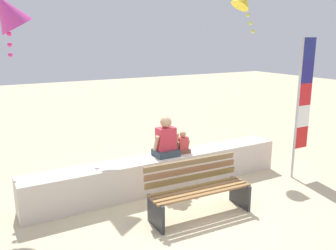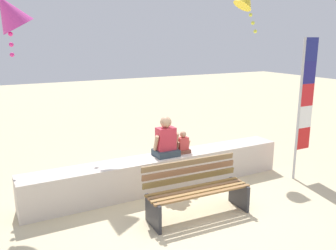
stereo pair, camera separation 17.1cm
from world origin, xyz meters
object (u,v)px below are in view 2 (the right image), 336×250
person_child (183,144)px  kite_magenta (9,12)px  park_bench (196,190)px  person_adult (166,141)px  flag_banner (304,101)px

person_child → kite_magenta: size_ratio=0.39×
park_bench → person_adult: person_adult is taller
park_bench → person_adult: 1.33m
person_adult → flag_banner: size_ratio=0.27×
park_bench → person_child: bearing=69.3°
person_child → kite_magenta: bearing=161.8°
person_child → flag_banner: flag_banner is taller
person_child → flag_banner: 2.59m
park_bench → person_adult: size_ratio=2.27×
person_child → kite_magenta: (-2.84, 0.93, 2.45)m
person_adult → kite_magenta: size_ratio=0.68×
park_bench → flag_banner: size_ratio=0.61×
flag_banner → person_adult: bearing=162.4°
flag_banner → park_bench: bearing=-172.5°
person_adult → flag_banner: 2.90m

